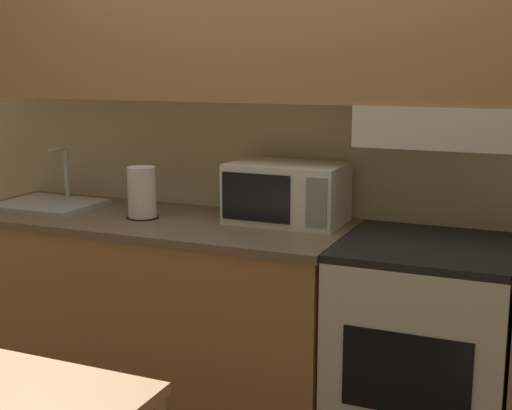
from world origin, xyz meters
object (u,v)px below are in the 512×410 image
Objects in this scene: sink_basin at (49,203)px; paper_towel_roll at (142,193)px; microwave at (287,193)px; stove_range at (422,354)px.

paper_towel_roll is at bearing -3.66° from sink_basin.
sink_basin is (-1.17, -0.14, -0.11)m from microwave.
microwave is 0.65m from paper_towel_roll.
stove_range is at bearing 0.06° from sink_basin.
stove_range is 3.91× the size of paper_towel_roll.
paper_towel_roll is at bearing -178.31° from stove_range.
sink_basin is at bearing 176.34° from paper_towel_roll.
sink_basin reaches higher than paper_towel_roll.
stove_range is 1.83× the size of microwave.
stove_range is 1.98× the size of sink_basin.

